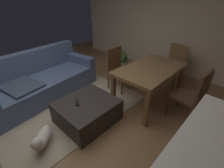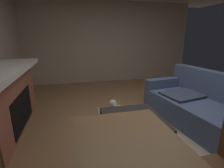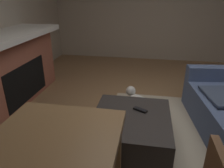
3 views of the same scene
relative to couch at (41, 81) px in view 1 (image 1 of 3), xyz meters
The scene contains 12 objects.
floor 1.07m from the couch, 98.54° to the right, with size 7.85×7.85×0.00m, color olive.
wall_right_window_side 3.42m from the couch, 18.05° to the right, with size 0.12×5.75×2.59m, color beige.
area_rug 0.80m from the couch, 79.76° to the right, with size 2.60×2.00×0.01m, color tan.
couch is the anchor object (origin of this frame).
ottoman_coffee_table 1.39m from the couch, 84.59° to the right, with size 0.91×0.83×0.38m, color #2D2826.
tv_remote 1.30m from the couch, 89.66° to the right, with size 0.05×0.16×0.02m, color black.
dining_table 2.28m from the couch, 53.55° to the right, with size 1.40×0.84×0.74m.
dining_chair_east 3.05m from the couch, 36.82° to the right, with size 0.47×0.47×0.93m.
dining_chair_south 2.95m from the couch, 63.09° to the right, with size 0.47×0.47×0.93m.
dining_chair_north 1.69m from the couch, 36.79° to the right, with size 0.44×0.44×0.93m.
potted_plant 2.28m from the couch, ahead, with size 0.33×0.33×0.53m.
small_dog 1.51m from the couch, 115.66° to the right, with size 0.44×0.45×0.28m.
Camera 1 is at (-0.95, -2.09, 1.89)m, focal length 25.12 mm.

